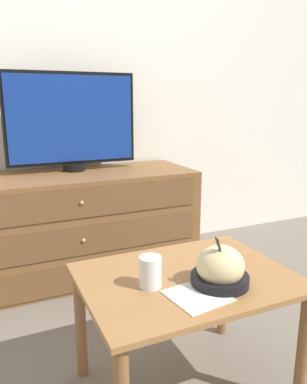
{
  "coord_description": "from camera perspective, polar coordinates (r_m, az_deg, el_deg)",
  "views": [
    {
      "loc": [
        -0.42,
        -2.56,
        1.09
      ],
      "look_at": [
        0.18,
        -1.23,
        0.74
      ],
      "focal_mm": 35.0,
      "sensor_mm": 36.0,
      "label": 1
    }
  ],
  "objects": [
    {
      "name": "dresser",
      "position": [
        2.41,
        -12.27,
        -5.02
      ],
      "size": [
        1.54,
        0.58,
        0.66
      ],
      "color": "brown",
      "rests_on": "ground_plane"
    },
    {
      "name": "coffee_table",
      "position": [
        1.43,
        5.03,
        -15.45
      ],
      "size": [
        0.76,
        0.56,
        0.48
      ],
      "color": "#9E6B3D",
      "rests_on": "ground_plane"
    },
    {
      "name": "wall_back",
      "position": [
        2.62,
        -15.75,
        17.79
      ],
      "size": [
        12.0,
        0.05,
        2.6
      ],
      "color": "white",
      "rests_on": "ground_plane"
    },
    {
      "name": "tv",
      "position": [
        2.41,
        -12.37,
        10.58
      ],
      "size": [
        0.81,
        0.14,
        0.61
      ],
      "color": "black",
      "rests_on": "dresser"
    },
    {
      "name": "drink_cup",
      "position": [
        1.29,
        -0.48,
        -12.37
      ],
      "size": [
        0.08,
        0.08,
        0.11
      ],
      "color": "beige",
      "rests_on": "coffee_table"
    },
    {
      "name": "napkin",
      "position": [
        1.26,
        6.71,
        -15.42
      ],
      "size": [
        0.2,
        0.2,
        0.0
      ],
      "color": "silver",
      "rests_on": "coffee_table"
    },
    {
      "name": "takeout_bowl",
      "position": [
        1.32,
        10.12,
        -11.5
      ],
      "size": [
        0.2,
        0.2,
        0.18
      ],
      "color": "black",
      "rests_on": "coffee_table"
    },
    {
      "name": "ground_plane",
      "position": [
        2.81,
        -13.94,
        -9.57
      ],
      "size": [
        12.0,
        12.0,
        0.0
      ],
      "primitive_type": "plane",
      "color": "#70665B"
    }
  ]
}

